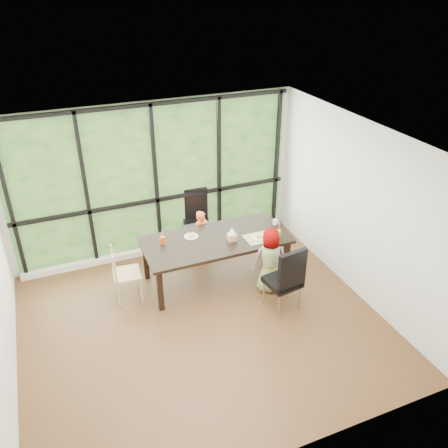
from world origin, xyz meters
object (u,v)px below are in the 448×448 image
at_px(chair_window_leather, 197,220).
at_px(orange_cup, 163,240).
at_px(chair_end_beech, 127,274).
at_px(tissue_box, 232,237).
at_px(chair_interior_leather, 283,277).
at_px(child_older, 271,260).
at_px(plate_far, 191,236).
at_px(plate_near, 259,237).
at_px(child_toddler, 202,236).
at_px(white_mug, 275,222).
at_px(dining_table, 216,259).
at_px(green_cup, 279,233).

height_order(chair_window_leather, orange_cup, chair_window_leather).
distance_m(chair_end_beech, tissue_box, 1.71).
relative_size(chair_end_beech, orange_cup, 7.52).
relative_size(chair_interior_leather, child_older, 0.99).
relative_size(plate_far, plate_near, 0.99).
bearing_deg(child_toddler, plate_far, -149.91).
bearing_deg(chair_end_beech, plate_near, -92.13).
distance_m(child_older, white_mug, 0.83).
xyz_separation_m(plate_near, white_mug, (0.44, 0.29, 0.03)).
bearing_deg(chair_end_beech, chair_interior_leather, -113.30).
bearing_deg(dining_table, chair_window_leather, 87.48).
xyz_separation_m(dining_table, chair_end_beech, (-1.44, 0.02, 0.08)).
height_order(orange_cup, green_cup, orange_cup).
bearing_deg(green_cup, dining_table, 161.70).
height_order(plate_near, tissue_box, tissue_box).
xyz_separation_m(chair_window_leather, green_cup, (0.90, -1.37, 0.27)).
bearing_deg(tissue_box, plate_far, 148.81).
relative_size(child_toddler, green_cup, 7.86).
relative_size(child_older, orange_cup, 9.11).
xyz_separation_m(child_older, plate_near, (-0.03, 0.38, 0.21)).
bearing_deg(child_older, green_cup, -116.81).
bearing_deg(child_older, orange_cup, -11.48).
bearing_deg(plate_far, plate_near, -23.16).
bearing_deg(dining_table, chair_end_beech, 179.16).
bearing_deg(green_cup, chair_window_leather, 123.32).
relative_size(plate_far, white_mug, 2.70).
height_order(child_older, plate_far, child_older).
xyz_separation_m(chair_end_beech, child_older, (2.13, -0.62, 0.10)).
xyz_separation_m(plate_far, white_mug, (1.44, -0.14, 0.03)).
relative_size(chair_interior_leather, green_cup, 9.19).
distance_m(orange_cup, green_cup, 1.83).
height_order(chair_window_leather, tissue_box, chair_window_leather).
height_order(green_cup, tissue_box, green_cup).
bearing_deg(child_older, chair_window_leather, -52.75).
relative_size(dining_table, green_cup, 19.70).
xyz_separation_m(dining_table, plate_far, (-0.34, 0.21, 0.38)).
height_order(child_toddler, tissue_box, child_toddler).
bearing_deg(plate_far, child_older, -38.29).
relative_size(dining_table, child_toddler, 2.51).
relative_size(child_toddler, child_older, 0.85).
distance_m(chair_window_leather, green_cup, 1.67).
height_order(child_toddler, green_cup, child_toddler).
distance_m(chair_window_leather, chair_end_beech, 1.82).
relative_size(child_older, tissue_box, 8.36).
height_order(plate_far, white_mug, white_mug).
bearing_deg(orange_cup, child_older, -27.75).
relative_size(child_toddler, orange_cup, 7.71).
relative_size(chair_interior_leather, child_toddler, 1.17).
bearing_deg(child_older, plate_far, -22.03).
relative_size(orange_cup, green_cup, 1.02).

